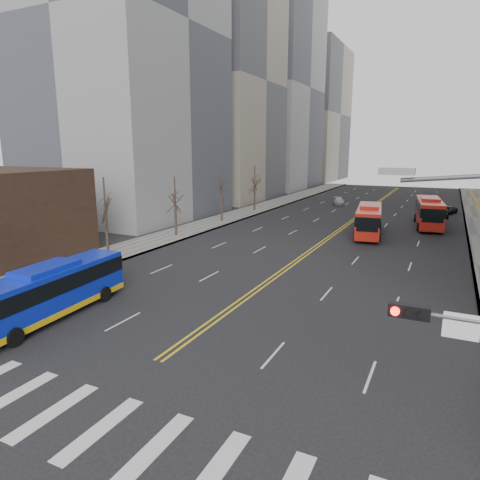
# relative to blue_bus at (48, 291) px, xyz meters

# --- Properties ---
(ground) EXTENTS (220.00, 220.00, 0.00)m
(ground) POSITION_rel_blue_bus_xyz_m (8.91, -6.49, -1.70)
(ground) COLOR black
(sidewalk_left) EXTENTS (5.00, 130.00, 0.15)m
(sidewalk_left) POSITION_rel_blue_bus_xyz_m (-7.59, 38.51, -1.62)
(sidewalk_left) COLOR slate
(sidewalk_left) RESTS_ON ground
(crosswalk) EXTENTS (26.70, 4.00, 0.01)m
(crosswalk) POSITION_rel_blue_bus_xyz_m (8.91, -6.49, -1.69)
(crosswalk) COLOR silver
(crosswalk) RESTS_ON ground
(centerline) EXTENTS (0.55, 100.00, 0.01)m
(centerline) POSITION_rel_blue_bus_xyz_m (8.91, 48.51, -1.69)
(centerline) COLOR gold
(centerline) RESTS_ON ground
(office_towers) EXTENTS (83.00, 134.00, 58.00)m
(office_towers) POSITION_rel_blue_bus_xyz_m (9.04, 62.01, 22.23)
(office_towers) COLOR gray
(office_towers) RESTS_ON ground
(street_trees) EXTENTS (35.20, 47.20, 7.60)m
(street_trees) POSITION_rel_blue_bus_xyz_m (1.73, 28.06, 3.17)
(street_trees) COLOR #2C221A
(street_trees) RESTS_ON ground
(blue_bus) EXTENTS (3.28, 11.21, 3.24)m
(blue_bus) POSITION_rel_blue_bus_xyz_m (0.00, 0.00, 0.00)
(blue_bus) COLOR #0D23C7
(blue_bus) RESTS_ON ground
(red_bus_near) EXTENTS (4.10, 11.46, 3.56)m
(red_bus_near) POSITION_rel_blue_bus_xyz_m (12.60, 33.87, 0.28)
(red_bus_near) COLOR red
(red_bus_near) RESTS_ON ground
(red_bus_far) EXTENTS (4.10, 12.14, 3.76)m
(red_bus_far) POSITION_rel_blue_bus_xyz_m (18.57, 42.88, 0.39)
(red_bus_far) COLOR red
(red_bus_far) RESTS_ON ground
(car_white) EXTENTS (2.87, 4.93, 1.54)m
(car_white) POSITION_rel_blue_bus_xyz_m (-3.53, 0.14, -0.93)
(car_white) COLOR silver
(car_white) RESTS_ON ground
(car_dark_mid) EXTENTS (2.66, 4.27, 1.36)m
(car_dark_mid) POSITION_rel_blue_bus_xyz_m (19.75, 51.89, -1.02)
(car_dark_mid) COLOR black
(car_dark_mid) RESTS_ON ground
(car_silver) EXTENTS (3.01, 4.74, 1.28)m
(car_silver) POSITION_rel_blue_bus_xyz_m (3.05, 59.71, -1.06)
(car_silver) COLOR #A9A9AE
(car_silver) RESTS_ON ground
(car_dark_far) EXTENTS (2.97, 4.34, 1.10)m
(car_dark_far) POSITION_rel_blue_bus_xyz_m (20.76, 56.27, -1.15)
(car_dark_far) COLOR black
(car_dark_far) RESTS_ON ground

